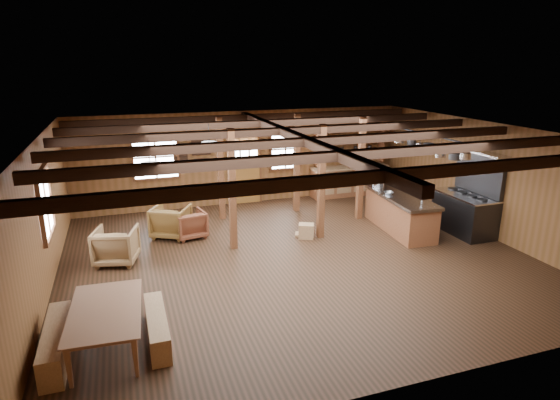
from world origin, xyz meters
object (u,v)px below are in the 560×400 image
(armchair_a, at_px, (189,224))
(armchair_b, at_px, (171,221))
(armchair_c, at_px, (116,246))
(commercial_range, at_px, (467,207))
(dining_table, at_px, (110,328))
(kitchen_island, at_px, (400,212))

(armchair_a, xyz_separation_m, armchair_b, (-0.42, 0.21, 0.05))
(armchair_a, distance_m, armchair_c, 2.00)
(armchair_a, bearing_deg, commercial_range, 153.30)
(commercial_range, xyz_separation_m, armchair_a, (-6.71, 1.89, -0.33))
(armchair_b, distance_m, armchair_c, 1.79)
(dining_table, height_order, armchair_c, armchair_c)
(armchair_a, relative_size, armchair_c, 0.86)
(dining_table, xyz_separation_m, armchair_b, (1.41, 4.51, 0.07))
(armchair_a, bearing_deg, kitchen_island, 155.68)
(armchair_a, distance_m, armchair_b, 0.47)
(dining_table, relative_size, armchair_c, 2.13)
(commercial_range, relative_size, armchair_b, 2.43)
(commercial_range, distance_m, armchair_a, 6.98)
(armchair_c, bearing_deg, commercial_range, -170.35)
(armchair_c, bearing_deg, armchair_a, -133.61)
(armchair_b, relative_size, armchair_c, 0.99)
(commercial_range, bearing_deg, kitchen_island, 156.56)
(armchair_a, height_order, armchair_c, armchair_c)
(kitchen_island, xyz_separation_m, dining_table, (-7.03, -3.07, -0.15))
(kitchen_island, distance_m, dining_table, 7.67)
(commercial_range, xyz_separation_m, armchair_b, (-7.13, 2.10, -0.27))
(kitchen_island, bearing_deg, armchair_a, 170.80)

